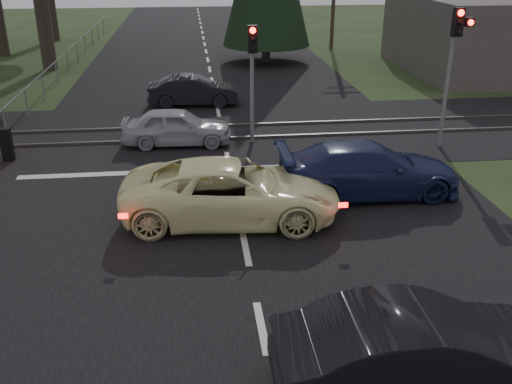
{
  "coord_description": "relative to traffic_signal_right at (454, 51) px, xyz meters",
  "views": [
    {
      "loc": [
        -1.1,
        -8.62,
        6.53
      ],
      "look_at": [
        0.28,
        3.33,
        1.3
      ],
      "focal_mm": 40.0,
      "sensor_mm": 36.0,
      "label": 1
    }
  ],
  "objects": [
    {
      "name": "ground",
      "position": [
        -7.55,
        -9.47,
        -3.31
      ],
      "size": [
        120.0,
        120.0,
        0.0
      ],
      "primitive_type": "plane",
      "color": "#273518",
      "rests_on": "ground"
    },
    {
      "name": "road",
      "position": [
        -7.55,
        0.53,
        -3.31
      ],
      "size": [
        14.0,
        100.0,
        0.01
      ],
      "primitive_type": "cube",
      "color": "black",
      "rests_on": "ground"
    },
    {
      "name": "rail_corridor",
      "position": [
        -7.55,
        2.53,
        -3.31
      ],
      "size": [
        120.0,
        8.0,
        0.01
      ],
      "primitive_type": "cube",
      "color": "black",
      "rests_on": "ground"
    },
    {
      "name": "stop_line",
      "position": [
        -7.55,
        -1.27,
        -3.3
      ],
      "size": [
        13.0,
        0.35,
        0.0
      ],
      "primitive_type": "cube",
      "color": "silver",
      "rests_on": "ground"
    },
    {
      "name": "rail_near",
      "position": [
        -7.55,
        1.73,
        -3.26
      ],
      "size": [
        120.0,
        0.12,
        0.1
      ],
      "primitive_type": "cube",
      "color": "#59544C",
      "rests_on": "ground"
    },
    {
      "name": "rail_far",
      "position": [
        -7.55,
        3.33,
        -3.26
      ],
      "size": [
        120.0,
        0.12,
        0.1
      ],
      "primitive_type": "cube",
      "color": "#59544C",
      "rests_on": "ground"
    },
    {
      "name": "traffic_signal_right",
      "position": [
        0.0,
        0.0,
        0.0
      ],
      "size": [
        0.68,
        0.48,
        4.7
      ],
      "color": "slate",
      "rests_on": "ground"
    },
    {
      "name": "traffic_signal_center",
      "position": [
        -6.55,
        1.2,
        -0.51
      ],
      "size": [
        0.32,
        0.48,
        4.1
      ],
      "color": "slate",
      "rests_on": "ground"
    },
    {
      "name": "fence_left",
      "position": [
        -15.35,
        13.03,
        -3.31
      ],
      "size": [
        0.1,
        36.0,
        1.2
      ],
      "primitive_type": null,
      "color": "slate",
      "rests_on": "ground"
    },
    {
      "name": "cream_coupe",
      "position": [
        -7.75,
        -4.82,
        -2.55
      ],
      "size": [
        5.72,
        3.02,
        1.54
      ],
      "primitive_type": "imported",
      "rotation": [
        0.0,
        0.0,
        1.48
      ],
      "color": "#FCF9B5",
      "rests_on": "ground"
    },
    {
      "name": "dark_hatchback",
      "position": [
        -5.31,
        -11.38,
        -2.56
      ],
      "size": [
        4.59,
        1.6,
        1.51
      ],
      "primitive_type": "imported",
      "rotation": [
        0.0,
        0.0,
        1.57
      ],
      "color": "black",
      "rests_on": "ground"
    },
    {
      "name": "silver_car",
      "position": [
        -9.21,
        1.38,
        -2.66
      ],
      "size": [
        3.89,
        1.73,
        1.3
      ],
      "primitive_type": "imported",
      "rotation": [
        0.0,
        0.0,
        1.52
      ],
      "color": "#A9AAB1",
      "rests_on": "ground"
    },
    {
      "name": "blue_sedan",
      "position": [
        -3.82,
        -3.67,
        -2.57
      ],
      "size": [
        5.15,
        2.11,
        1.49
      ],
      "primitive_type": "imported",
      "rotation": [
        0.0,
        0.0,
        1.57
      ],
      "color": "#19214B",
      "rests_on": "ground"
    },
    {
      "name": "dark_car_far",
      "position": [
        -8.54,
        6.71,
        -2.67
      ],
      "size": [
        3.98,
        1.5,
        1.3
      ],
      "primitive_type": "imported",
      "rotation": [
        0.0,
        0.0,
        1.54
      ],
      "color": "black",
      "rests_on": "ground"
    }
  ]
}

